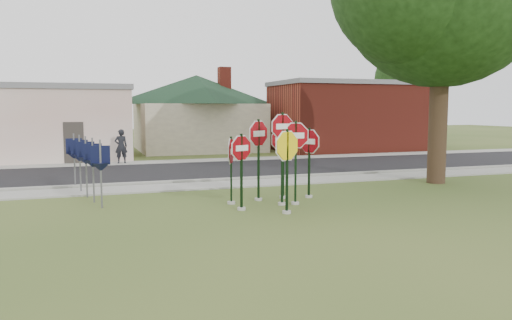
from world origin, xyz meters
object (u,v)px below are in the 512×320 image
object	(u,v)px
stop_sign_center	(282,145)
stop_sign_yellow	(287,159)
pedestrian	(121,146)
stop_sign_left	(241,162)

from	to	relation	value
stop_sign_center	stop_sign_yellow	world-z (taller)	stop_sign_center
stop_sign_yellow	pedestrian	bearing A→B (deg)	104.01
stop_sign_center	pedestrian	size ratio (longest dim) A/B	1.62
stop_sign_center	stop_sign_left	world-z (taller)	stop_sign_center
stop_sign_yellow	stop_sign_left	size ratio (longest dim) A/B	1.08
stop_sign_center	stop_sign_yellow	bearing A→B (deg)	-105.61
stop_sign_yellow	stop_sign_center	bearing A→B (deg)	74.39
stop_sign_center	pedestrian	bearing A→B (deg)	106.58
stop_sign_yellow	stop_sign_left	distance (m)	1.35
stop_sign_center	stop_sign_left	size ratio (longest dim) A/B	1.26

